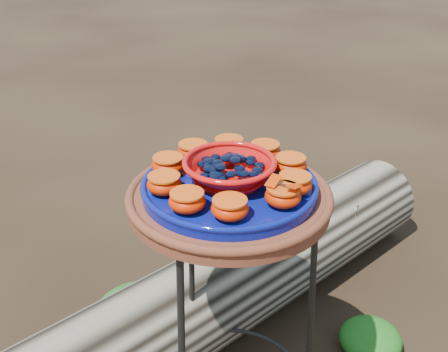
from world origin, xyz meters
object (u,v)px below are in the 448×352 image
cobalt_plate (229,188)px  driftwood_log (243,277)px  red_bowl (229,172)px  plant_stand (229,326)px  terracotta_saucer (229,200)px

cobalt_plate → driftwood_log: size_ratio=0.23×
red_bowl → plant_stand: bearing=0.0°
red_bowl → cobalt_plate: bearing=0.0°
plant_stand → cobalt_plate: 0.40m
terracotta_saucer → cobalt_plate: size_ratio=1.17×
plant_stand → cobalt_plate: bearing=0.0°
cobalt_plate → red_bowl: red_bowl is taller
terracotta_saucer → red_bowl: red_bowl is taller
red_bowl → driftwood_log: 0.78m
red_bowl → driftwood_log: (0.27, 0.36, -0.63)m
plant_stand → red_bowl: (0.00, 0.00, 0.44)m
plant_stand → cobalt_plate: (0.00, 0.00, 0.40)m
plant_stand → red_bowl: 0.44m
plant_stand → red_bowl: size_ratio=3.65×
terracotta_saucer → red_bowl: (0.00, 0.00, 0.07)m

